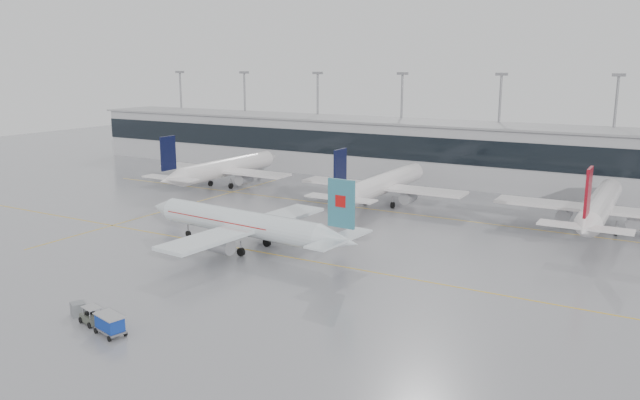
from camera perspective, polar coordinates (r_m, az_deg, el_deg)
The scene contains 15 objects.
ground at distance 81.57m, azimuth -4.24°, elevation -4.98°, with size 320.00×320.00×0.00m, color gray.
taxi_line_main at distance 81.57m, azimuth -4.24°, elevation -4.98°, with size 120.00×0.25×0.01m, color gold.
taxi_line_north at distance 106.82m, azimuth 4.83°, elevation -0.85°, with size 120.00×0.25×0.01m, color gold.
taxi_line_cross at distance 111.13m, azimuth -12.73°, elevation -0.60°, with size 0.25×60.00×0.01m, color gold.
terminal at distance 134.97m, azimuth 10.71°, elevation 4.30°, with size 180.00×15.00×12.00m, color #A3A3A7.
terminal_glass at distance 127.73m, azimuth 9.60°, elevation 4.58°, with size 180.00×0.20×5.00m, color black.
terminal_roof at distance 134.29m, azimuth 10.81°, elevation 6.92°, with size 182.00×16.00×0.40m, color gray.
light_masts at distance 139.85m, azimuth 11.65°, elevation 7.56°, with size 156.40×1.00×22.60m.
air_canada_jet at distance 83.02m, azimuth -6.71°, elevation -2.21°, with size 35.68×28.41×11.10m.
parked_jet_b at distance 127.54m, azimuth -8.79°, elevation 2.88°, with size 29.64×36.96×11.72m.
parked_jet_c at distance 109.34m, azimuth 5.69°, elevation 1.42°, with size 29.64×36.96×11.72m.
parked_jet_d at distance 100.48m, azimuth 24.18°, elevation -0.56°, with size 29.64×36.96×11.72m.
baggage_tug at distance 64.00m, azimuth -20.17°, elevation -10.06°, with size 3.66×2.01×1.74m.
baggage_cart at distance 60.80m, azimuth -18.67°, elevation -10.62°, with size 3.43×2.41×1.93m.
gse_unit at distance 66.43m, azimuth -21.26°, elevation -9.28°, with size 1.32×1.23×1.32m, color slate.
Camera 1 is at (44.06, -64.30, 24.04)m, focal length 35.00 mm.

